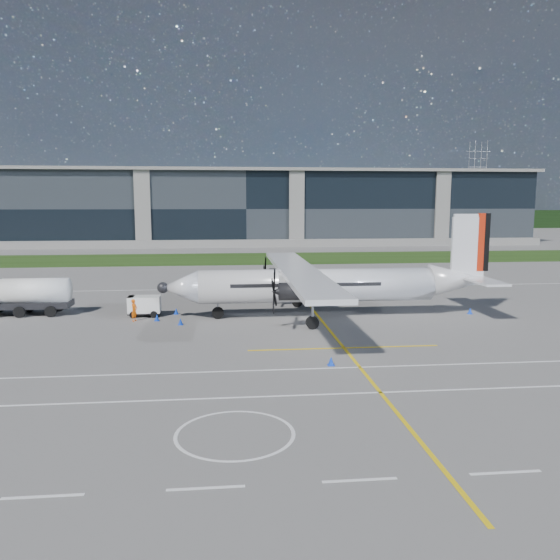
# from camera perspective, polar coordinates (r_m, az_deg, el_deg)

# --- Properties ---
(ground) EXTENTS (400.00, 400.00, 0.00)m
(ground) POSITION_cam_1_polar(r_m,az_deg,el_deg) (79.00, -2.63, 1.65)
(ground) COLOR #5C5A57
(ground) RESTS_ON ground
(grass_strip) EXTENTS (400.00, 18.00, 0.04)m
(grass_strip) POSITION_cam_1_polar(r_m,az_deg,el_deg) (86.93, -2.93, 2.27)
(grass_strip) COLOR #1D390F
(grass_strip) RESTS_ON ground
(terminal_building) EXTENTS (120.00, 20.00, 15.00)m
(terminal_building) POSITION_cam_1_polar(r_m,az_deg,el_deg) (118.45, -3.74, 7.47)
(terminal_building) COLOR black
(terminal_building) RESTS_ON ground
(tree_line) EXTENTS (400.00, 6.00, 6.00)m
(tree_line) POSITION_cam_1_polar(r_m,az_deg,el_deg) (178.51, -4.43, 6.27)
(tree_line) COLOR black
(tree_line) RESTS_ON ground
(pylon_east) EXTENTS (9.00, 4.60, 30.00)m
(pylon_east) POSITION_cam_1_polar(r_m,az_deg,el_deg) (208.53, 19.85, 9.39)
(pylon_east) COLOR gray
(pylon_east) RESTS_ON ground
(yellow_taxiway_centerline) EXTENTS (0.20, 70.00, 0.01)m
(yellow_taxiway_centerline) POSITION_cam_1_polar(r_m,az_deg,el_deg) (49.73, 2.74, -2.25)
(yellow_taxiway_centerline) COLOR yellow
(yellow_taxiway_centerline) RESTS_ON ground
(white_lane_line) EXTENTS (90.00, 0.15, 0.01)m
(white_lane_line) POSITION_cam_1_polar(r_m,az_deg,el_deg) (26.33, 4.02, -11.86)
(white_lane_line) COLOR white
(white_lane_line) RESTS_ON ground
(turboprop_aircraft) EXTENTS (26.04, 27.01, 8.10)m
(turboprop_aircraft) POSITION_cam_1_polar(r_m,az_deg,el_deg) (42.82, 5.11, 1.50)
(turboprop_aircraft) COLOR silver
(turboprop_aircraft) RESTS_ON ground
(fuel_tanker_truck) EXTENTS (7.87, 2.56, 2.95)m
(fuel_tanker_truck) POSITION_cam_1_polar(r_m,az_deg,el_deg) (48.48, -25.97, -1.59)
(fuel_tanker_truck) COLOR white
(fuel_tanker_truck) RESTS_ON ground
(baggage_tug) EXTENTS (2.66, 1.60, 1.60)m
(baggage_tug) POSITION_cam_1_polar(r_m,az_deg,el_deg) (44.59, -13.97, -2.67)
(baggage_tug) COLOR white
(baggage_tug) RESTS_ON ground
(ground_crew_person) EXTENTS (0.80, 0.93, 1.93)m
(ground_crew_person) POSITION_cam_1_polar(r_m,az_deg,el_deg) (42.88, -15.00, -2.91)
(ground_crew_person) COLOR #F25907
(ground_crew_person) RESTS_ON ground
(safety_cone_nose_port) EXTENTS (0.36, 0.36, 0.50)m
(safety_cone_nose_port) POSITION_cam_1_polar(r_m,az_deg,el_deg) (40.99, -10.36, -4.29)
(safety_cone_nose_port) COLOR #0B37CA
(safety_cone_nose_port) RESTS_ON ground
(safety_cone_stbdwing) EXTENTS (0.36, 0.36, 0.50)m
(safety_cone_stbdwing) POSITION_cam_1_polar(r_m,az_deg,el_deg) (56.20, 0.06, -0.77)
(safety_cone_stbdwing) COLOR #0B37CA
(safety_cone_stbdwing) RESTS_ON ground
(safety_cone_tail) EXTENTS (0.36, 0.36, 0.50)m
(safety_cone_tail) POSITION_cam_1_polar(r_m,az_deg,el_deg) (46.80, 19.24, -3.06)
(safety_cone_tail) COLOR #0B37CA
(safety_cone_tail) RESTS_ON ground
(safety_cone_nose_stbd) EXTENTS (0.36, 0.36, 0.50)m
(safety_cone_nose_stbd) POSITION_cam_1_polar(r_m,az_deg,el_deg) (44.88, -10.79, -3.21)
(safety_cone_nose_stbd) COLOR #0B37CA
(safety_cone_nose_stbd) RESTS_ON ground
(safety_cone_fwd) EXTENTS (0.36, 0.36, 0.50)m
(safety_cone_fwd) POSITION_cam_1_polar(r_m,az_deg,el_deg) (42.72, -12.74, -3.85)
(safety_cone_fwd) COLOR #0B37CA
(safety_cone_fwd) RESTS_ON ground
(safety_cone_portwing) EXTENTS (0.36, 0.36, 0.50)m
(safety_cone_portwing) POSITION_cam_1_polar(r_m,az_deg,el_deg) (30.74, 5.36, -8.43)
(safety_cone_portwing) COLOR #0B37CA
(safety_cone_portwing) RESTS_ON ground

